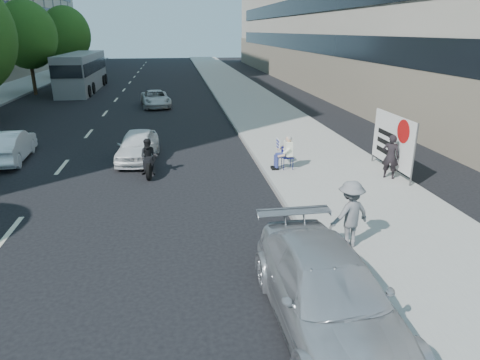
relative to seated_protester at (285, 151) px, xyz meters
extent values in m
plane|color=black|center=(-2.29, -6.01, -0.87)|extent=(160.00, 160.00, 0.00)
cube|color=gray|center=(1.71, 13.99, -0.80)|extent=(5.00, 120.00, 0.15)
cylinder|color=#382616|center=(-15.99, 23.99, 0.61)|extent=(0.30, 0.30, 2.97)
ellipsoid|color=#1F4913|center=(-15.99, 23.99, 4.02)|extent=(4.80, 4.80, 5.52)
cylinder|color=#382616|center=(-15.99, 37.99, 0.44)|extent=(0.30, 0.30, 2.62)
ellipsoid|color=#1F4913|center=(-15.99, 37.99, 3.91)|extent=(5.40, 5.40, 6.21)
cylinder|color=navy|center=(-0.07, -0.21, -0.50)|extent=(0.02, 0.02, 0.45)
cylinder|color=navy|center=(0.29, -0.21, -0.50)|extent=(0.02, 0.02, 0.45)
cylinder|color=navy|center=(-0.07, 0.15, -0.50)|extent=(0.02, 0.02, 0.45)
cylinder|color=navy|center=(0.29, 0.15, -0.50)|extent=(0.02, 0.02, 0.45)
cube|color=navy|center=(0.11, -0.03, -0.26)|extent=(0.40, 0.40, 0.03)
cube|color=navy|center=(0.11, 0.16, -0.07)|extent=(0.40, 0.02, 0.40)
cylinder|color=navy|center=(-0.11, -0.13, -0.17)|extent=(0.44, 0.17, 0.17)
cylinder|color=navy|center=(-0.33, -0.13, -0.40)|extent=(0.14, 0.14, 0.46)
cube|color=black|center=(-0.39, -0.13, -0.67)|extent=(0.26, 0.11, 0.10)
cylinder|color=navy|center=(-0.11, 0.07, -0.17)|extent=(0.44, 0.17, 0.17)
cylinder|color=navy|center=(-0.33, 0.07, -0.40)|extent=(0.14, 0.14, 0.46)
cube|color=black|center=(-0.39, 0.07, -0.67)|extent=(0.26, 0.11, 0.10)
cube|color=white|center=(0.13, -0.03, 0.09)|extent=(0.26, 0.42, 0.56)
sphere|color=tan|center=(0.13, -0.03, 0.46)|extent=(0.23, 0.23, 0.23)
ellipsoid|color=gray|center=(0.15, -0.03, 0.49)|extent=(0.22, 0.24, 0.19)
ellipsoid|color=gray|center=(0.05, -0.03, 0.39)|extent=(0.10, 0.14, 0.13)
cylinder|color=white|center=(0.01, -0.27, 0.06)|extent=(0.30, 0.10, 0.25)
cylinder|color=tan|center=(-0.19, -0.27, -0.12)|extent=(0.29, 0.09, 0.14)
cylinder|color=white|center=(0.06, 0.23, 0.11)|extent=(0.26, 0.20, 0.32)
cylinder|color=tan|center=(-0.07, 0.37, 0.01)|extent=(0.30, 0.21, 0.18)
cube|color=white|center=(-0.14, 0.52, 0.14)|extent=(0.03, 0.55, 0.40)
imported|color=slate|center=(0.01, -6.43, 0.14)|extent=(1.26, 0.95, 1.73)
imported|color=black|center=(3.51, -1.65, 0.09)|extent=(0.71, 0.66, 1.62)
cylinder|color=#4C4C4C|center=(3.86, -2.56, 0.38)|extent=(0.06, 0.06, 2.20)
cylinder|color=#4C4C4C|center=(3.86, 0.44, 0.38)|extent=(0.06, 0.06, 2.20)
cube|color=silver|center=(3.84, -1.06, 0.53)|extent=(0.04, 3.00, 1.90)
cylinder|color=#A50C0C|center=(3.81, -1.76, 1.03)|extent=(0.01, 0.84, 0.84)
cube|color=black|center=(3.81, -0.56, 0.68)|extent=(0.01, 1.30, 0.18)
cube|color=black|center=(3.81, -0.56, 0.33)|extent=(0.01, 1.30, 0.18)
cube|color=black|center=(3.81, -0.56, -0.02)|extent=(0.01, 1.30, 0.18)
imported|color=#B4B6BC|center=(-1.49, -9.11, -0.15)|extent=(2.09, 5.01, 1.45)
imported|color=white|center=(-5.76, 2.54, -0.23)|extent=(1.83, 3.87, 1.28)
imported|color=white|center=(-11.15, 3.19, -0.21)|extent=(1.69, 4.12, 1.33)
imported|color=silver|center=(-5.50, 16.20, -0.29)|extent=(2.45, 4.38, 1.16)
cylinder|color=black|center=(-5.18, -0.15, -0.55)|extent=(0.20, 0.65, 0.64)
cylinder|color=black|center=(-5.18, 1.25, -0.55)|extent=(0.20, 0.65, 0.64)
cube|color=black|center=(-5.18, 0.55, -0.32)|extent=(0.40, 1.22, 0.35)
imported|color=black|center=(-5.18, 0.45, -0.16)|extent=(0.76, 0.62, 1.42)
cube|color=slate|center=(-12.38, 26.20, 0.78)|extent=(2.56, 12.01, 3.30)
cube|color=black|center=(-13.65, 26.20, 1.33)|extent=(0.12, 11.50, 1.00)
cube|color=black|center=(-11.11, 26.20, 1.33)|extent=(0.12, 11.50, 1.00)
cube|color=black|center=(-12.38, 20.18, 1.33)|extent=(2.40, 0.07, 1.00)
cylinder|color=black|center=(-13.63, 21.70, -0.37)|extent=(0.25, 1.00, 1.00)
cylinder|color=black|center=(-11.13, 21.70, -0.37)|extent=(0.25, 1.00, 1.00)
cylinder|color=black|center=(-13.63, 23.70, -0.37)|extent=(0.25, 1.00, 1.00)
cylinder|color=black|center=(-11.13, 23.70, -0.37)|extent=(0.25, 1.00, 1.00)
cylinder|color=black|center=(-13.63, 29.70, -0.37)|extent=(0.25, 1.00, 1.00)
cylinder|color=black|center=(-11.13, 29.70, -0.37)|extent=(0.25, 1.00, 1.00)
cylinder|color=black|center=(-13.63, 31.20, -0.37)|extent=(0.25, 1.00, 1.00)
cylinder|color=black|center=(-11.13, 31.20, -0.37)|extent=(0.25, 1.00, 1.00)
camera|label=1|loc=(-4.08, -15.50, 4.40)|focal=32.00mm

